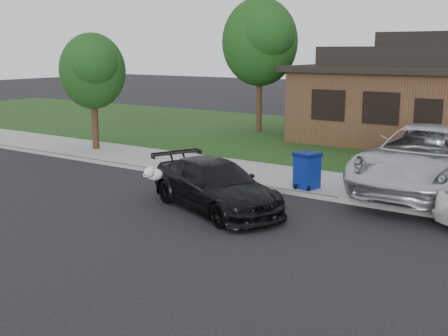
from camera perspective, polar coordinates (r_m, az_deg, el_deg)
The scene contains 9 objects.
ground at distance 14.63m, azimuth -7.77°, elevation -4.24°, with size 120.00×120.00×0.00m, color black.
sidewalk at distance 18.49m, azimuth 2.68°, elevation -0.53°, with size 60.00×3.00×0.12m, color gray.
curb at distance 17.27m, azimuth 0.04°, elevation -1.42°, with size 60.00×0.12×0.12m, color gray.
lawn at distance 25.52m, azimuth 12.23°, elevation 2.68°, with size 60.00×13.00×0.13m, color #193814.
sedan at distance 14.39m, azimuth -0.92°, elevation -1.77°, with size 4.74×3.29×1.27m.
minivan at distance 16.78m, azimuth 20.03°, elevation 0.89°, with size 3.00×6.50×1.81m, color #B9BCC1.
recycling_bin at distance 16.32m, azimuth 8.43°, elevation -0.23°, with size 0.78×0.78×1.04m.
tree_0 at distance 27.04m, azimuth 3.83°, elevation 12.82°, with size 3.78×3.60×6.34m.
tree_2 at distance 22.92m, azimuth -13.18°, elevation 9.67°, with size 2.73×2.60×4.59m.
Camera 1 is at (9.52, -10.35, 4.04)m, focal length 45.00 mm.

